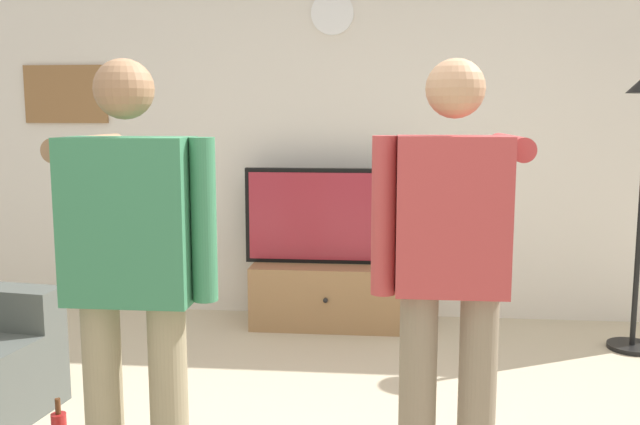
% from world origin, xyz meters
% --- Properties ---
extents(back_wall, '(6.40, 0.10, 2.70)m').
position_xyz_m(back_wall, '(0.00, 2.95, 1.35)').
color(back_wall, silver).
rests_on(back_wall, ground_plane).
extents(tv_stand, '(1.12, 0.49, 0.46)m').
position_xyz_m(tv_stand, '(-0.11, 2.60, 0.23)').
color(tv_stand, '#997047').
rests_on(tv_stand, ground_plane).
extents(television, '(1.24, 0.07, 0.70)m').
position_xyz_m(television, '(-0.11, 2.65, 0.82)').
color(television, black).
rests_on(television, tv_stand).
extents(wall_clock, '(0.32, 0.03, 0.32)m').
position_xyz_m(wall_clock, '(-0.11, 2.89, 2.30)').
color(wall_clock, white).
extents(framed_picture, '(0.67, 0.04, 0.45)m').
position_xyz_m(framed_picture, '(-2.20, 2.90, 1.71)').
color(framed_picture, olive).
extents(person_standing_nearer_lamp, '(0.63, 0.78, 1.75)m').
position_xyz_m(person_standing_nearer_lamp, '(-0.59, -0.01, 1.01)').
color(person_standing_nearer_lamp, gray).
rests_on(person_standing_nearer_lamp, ground_plane).
extents(person_standing_nearer_couch, '(0.58, 0.78, 1.76)m').
position_xyz_m(person_standing_nearer_couch, '(0.55, 0.13, 1.00)').
color(person_standing_nearer_couch, '#7A6B56').
rests_on(person_standing_nearer_couch, ground_plane).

